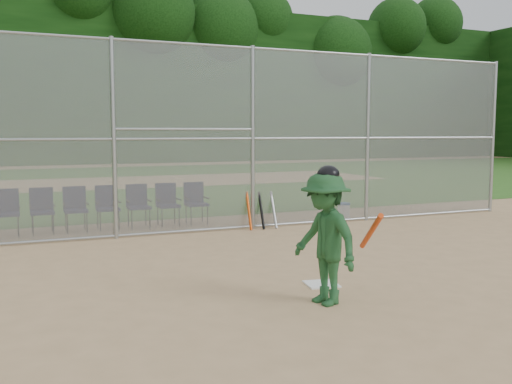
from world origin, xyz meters
name	(u,v)px	position (x,y,z in m)	size (l,w,h in m)	color
ground	(329,290)	(0.00, 0.00, 0.00)	(100.00, 100.00, 0.00)	tan
grass_strip	(111,183)	(0.00, 18.00, 0.01)	(100.00, 100.00, 0.00)	#2B5C1B
dirt_patch_far	(111,183)	(0.00, 18.00, 0.01)	(24.00, 24.00, 0.00)	tan
backstop_fence	(209,135)	(0.00, 5.00, 2.07)	(16.09, 0.09, 4.00)	gray
treeline	(101,57)	(0.00, 20.00, 5.50)	(81.00, 60.00, 11.00)	black
home_plate	(321,284)	(0.04, 0.27, 0.01)	(0.43, 0.43, 0.02)	white
batter_at_plate	(325,238)	(-0.36, -0.51, 0.84)	(0.93, 1.34, 1.73)	#1F4F28
water_cooler	(344,211)	(3.65, 5.45, 0.20)	(0.31, 0.31, 0.39)	white
spare_bats	(261,210)	(1.17, 4.90, 0.41)	(0.66, 0.37, 0.83)	#D84C14
chair_3	(7,213)	(-4.01, 6.17, 0.48)	(0.54, 0.52, 0.96)	#0F1137
chair_4	(42,211)	(-3.33, 6.17, 0.48)	(0.54, 0.52, 0.96)	#0F1137
chair_5	(76,209)	(-2.65, 6.17, 0.48)	(0.54, 0.52, 0.96)	#0F1137
chair_6	(108,208)	(-1.97, 6.17, 0.48)	(0.54, 0.52, 0.96)	#0F1137
chair_7	(139,206)	(-1.29, 6.17, 0.48)	(0.54, 0.52, 0.96)	#0F1137
chair_8	(168,205)	(-0.62, 6.17, 0.48)	(0.54, 0.52, 0.96)	#0F1137
chair_9	(197,203)	(0.06, 6.17, 0.48)	(0.54, 0.52, 0.96)	#0F1137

